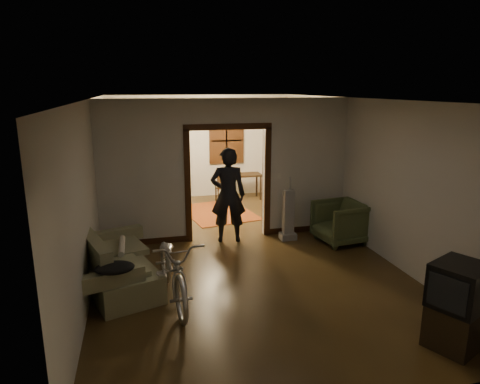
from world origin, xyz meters
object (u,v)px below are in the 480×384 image
object	(u,v)px
desk	(244,187)
locker	(155,174)
sofa	(115,258)
bicycle	(173,268)
person	(228,195)
armchair	(340,222)

from	to	relation	value
desk	locker	bearing A→B (deg)	166.35
sofa	locker	xyz separation A→B (m)	(0.83, 4.69, 0.34)
bicycle	person	size ratio (longest dim) A/B	1.02
armchair	desk	size ratio (longest dim) A/B	0.98
sofa	desk	size ratio (longest dim) A/B	2.11
sofa	armchair	distance (m)	4.34
desk	sofa	bearing A→B (deg)	-137.49
armchair	person	bearing A→B (deg)	-113.18
sofa	bicycle	xyz separation A→B (m)	(0.83, -0.69, 0.06)
armchair	person	size ratio (longest dim) A/B	0.48
bicycle	desk	world-z (taller)	bicycle
sofa	person	xyz separation A→B (m)	(2.11, 1.55, 0.49)
locker	desk	bearing A→B (deg)	-7.74
bicycle	armchair	bearing A→B (deg)	20.17
desk	bicycle	bearing A→B (deg)	-126.94
person	desk	xyz separation A→B (m)	(1.11, 3.11, -0.60)
person	desk	distance (m)	3.36
sofa	person	world-z (taller)	person
sofa	bicycle	distance (m)	1.08
desk	person	bearing A→B (deg)	-122.48
desk	armchair	bearing A→B (deg)	-87.50
armchair	locker	size ratio (longest dim) A/B	0.57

